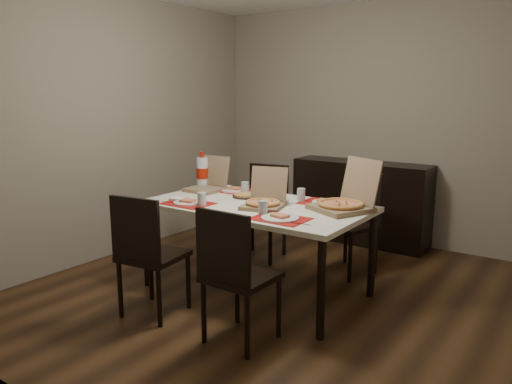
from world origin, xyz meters
TOP-DOWN VIEW (x-y plane):
  - ground at (0.00, 0.00)m, footprint 3.80×4.00m
  - room_walls at (0.00, 0.43)m, footprint 3.84×4.02m
  - sideboard at (0.00, 1.78)m, footprint 1.50×0.40m
  - dining_table at (-0.13, -0.05)m, footprint 1.80×1.00m
  - chair_near_left at (-0.51, -0.91)m, footprint 0.47×0.47m
  - chair_near_right at (0.28, -0.87)m, footprint 0.43×0.43m
  - chair_far_left at (-0.60, 0.76)m, footprint 0.49×0.49m
  - chair_far_right at (0.33, 0.87)m, footprint 0.52×0.52m
  - setting_near_left at (-0.58, -0.35)m, footprint 0.45×0.30m
  - setting_near_right at (0.25, -0.34)m, footprint 0.47×0.30m
  - setting_far_left at (-0.59, 0.28)m, footprint 0.46×0.30m
  - setting_far_right at (0.26, 0.28)m, footprint 0.52×0.30m
  - napkin_loose at (-0.14, -0.14)m, footprint 0.16×0.16m
  - pizza_box_center at (-0.01, -0.11)m, footprint 0.38×0.41m
  - pizza_box_right at (0.55, 0.16)m, footprint 0.54×0.56m
  - pizza_box_left at (-0.83, 0.17)m, footprint 0.31×0.34m
  - faina_plate at (-0.36, 0.12)m, footprint 0.23×0.23m
  - dip_bowl at (0.02, 0.10)m, footprint 0.13×0.13m
  - soda_bottle at (-0.97, 0.25)m, footprint 0.12×0.12m

SIDE VIEW (x-z plane):
  - ground at x=0.00m, z-range -0.02..0.00m
  - sideboard at x=0.00m, z-range 0.00..0.90m
  - chair_near_left at x=-0.51m, z-range 0.05..0.98m
  - chair_near_right at x=0.28m, z-range 0.05..0.98m
  - chair_far_left at x=-0.60m, z-range 0.05..0.98m
  - chair_far_right at x=0.33m, z-range 0.05..0.98m
  - dining_table at x=-0.13m, z-range 0.31..1.06m
  - napkin_loose at x=-0.14m, z-range 0.75..0.77m
  - dip_bowl at x=0.02m, z-range 0.75..0.78m
  - faina_plate at x=-0.36m, z-range 0.75..0.78m
  - setting_far_left at x=-0.59m, z-range 0.72..0.83m
  - setting_near_right at x=0.25m, z-range 0.72..0.83m
  - setting_near_left at x=-0.58m, z-range 0.72..0.83m
  - setting_far_right at x=0.26m, z-range 0.72..0.83m
  - pizza_box_center at x=-0.01m, z-range 0.65..0.96m
  - pizza_box_left at x=-0.83m, z-range 0.65..0.96m
  - pizza_box_right at x=0.55m, z-range 0.61..1.01m
  - soda_bottle at x=-0.97m, z-range 0.72..1.07m
  - room_walls at x=0.00m, z-range 0.42..3.04m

